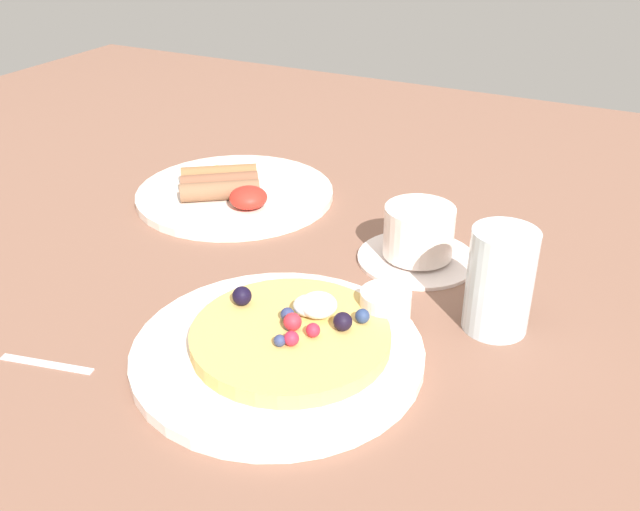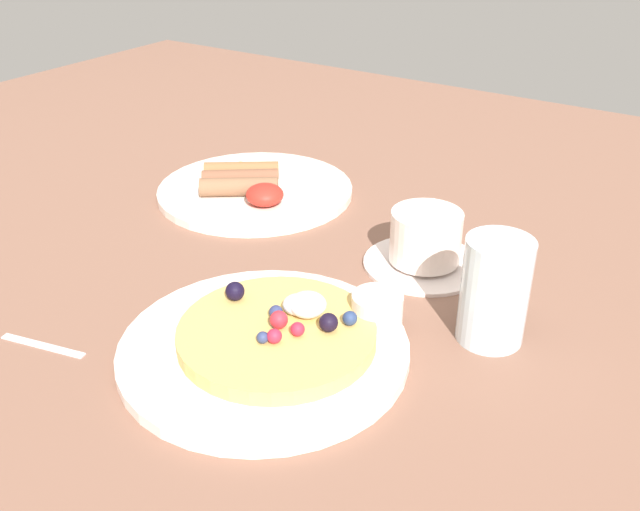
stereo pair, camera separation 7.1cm
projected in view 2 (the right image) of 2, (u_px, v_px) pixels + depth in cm
name	position (u px, v px, depth cm)	size (l,w,h in cm)	color
ground_plane	(290.00, 276.00, 81.31)	(191.68, 158.19, 3.00)	brown
pancake_plate	(264.00, 348.00, 65.63)	(26.91, 26.91, 1.20)	white
pancake_with_berries	(279.00, 331.00, 65.39)	(18.46, 18.46, 3.65)	#D9AD59
syrup_ramekin	(377.00, 308.00, 67.83)	(4.96, 4.96, 2.89)	white
breakfast_plate	(255.00, 190.00, 97.72)	(26.72, 26.72, 1.07)	white
fried_breakfast	(246.00, 181.00, 96.10)	(15.30, 12.83, 2.91)	brown
coffee_saucer	(424.00, 262.00, 80.20)	(13.66, 13.66, 0.85)	white
coffee_cup	(426.00, 235.00, 78.68)	(7.95, 10.75, 5.79)	white
water_glass	(495.00, 291.00, 65.67)	(6.35, 6.35, 10.50)	silver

